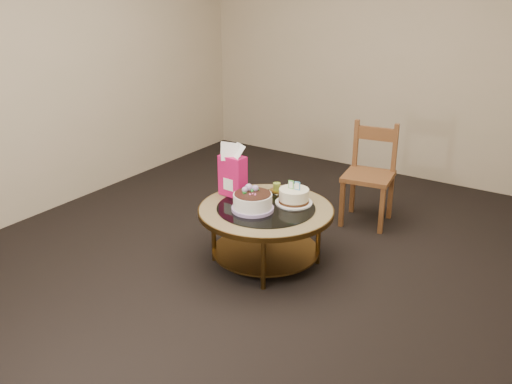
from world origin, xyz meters
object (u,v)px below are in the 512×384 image
Objects in this scene: gift_bag at (233,170)px; dining_chair at (370,174)px; coffee_table at (266,217)px; decorated_cake at (253,203)px; cream_cake at (294,196)px.

dining_chair is (0.69, 1.08, -0.22)m from gift_bag.
gift_bag is 0.47× the size of dining_chair.
coffee_table is at bearing -115.68° from dining_chair.
decorated_cake is 0.37m from gift_bag.
decorated_cake is at bearing -116.79° from dining_chair.
dining_chair reaches higher than cream_cake.
decorated_cake is at bearing -119.75° from coffee_table.
gift_bag is (-0.30, 0.16, 0.15)m from decorated_cake.
cream_cake is at bearing 17.45° from gift_bag.
coffee_table is 0.18m from decorated_cake.
decorated_cake is 1.11× the size of cream_cake.
decorated_cake is 1.31m from dining_chair.
cream_cake is 0.52m from gift_bag.
dining_chair is at bearing 61.37° from gift_bag.
dining_chair reaches higher than coffee_table.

